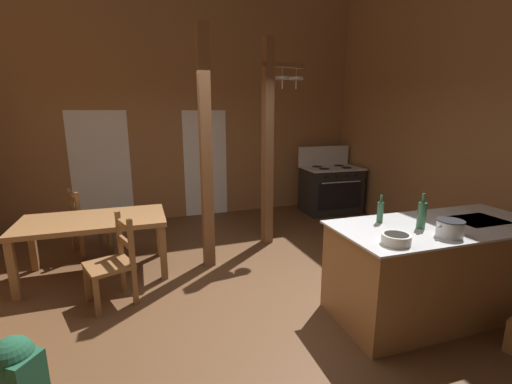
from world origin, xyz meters
TOP-DOWN VIEW (x-y plane):
  - ground_plane at (0.00, 0.00)m, footprint 7.66×7.69m
  - wall_back at (0.00, 3.52)m, footprint 7.66×0.14m
  - wall_right at (3.50, 0.00)m, footprint 0.14×7.69m
  - glazed_door_back_left at (-1.54, 3.44)m, footprint 1.00×0.01m
  - glazed_panel_back_right at (0.34, 3.44)m, footprint 0.84×0.01m
  - kitchen_island at (1.79, -0.82)m, footprint 2.19×1.04m
  - stove_range at (2.77, 2.75)m, footprint 1.19×0.88m
  - support_post_with_pot_rack at (0.94, 1.60)m, footprint 0.68×0.26m
  - support_post_center at (-0.14, 1.09)m, footprint 0.14×0.14m
  - dining_table at (-1.53, 1.28)m, footprint 1.72×0.94m
  - ladderback_chair_near_window at (-1.29, 0.50)m, footprint 0.56×0.56m
  - ladderback_chair_by_post at (-1.72, 2.14)m, footprint 0.57×0.57m
  - backpack at (-1.87, -0.86)m, footprint 0.39×0.39m
  - stockpot_on_counter at (1.56, -1.10)m, footprint 0.30×0.23m
  - mixing_bowl_on_counter at (0.99, -1.08)m, footprint 0.24×0.24m
  - bottle_tall_on_counter at (1.50, -0.84)m, footprint 0.08×0.08m
  - bottle_short_on_counter at (1.25, -0.56)m, footprint 0.06×0.06m

SIDE VIEW (x-z plane):
  - ground_plane at x=0.00m, z-range -0.10..0.00m
  - backpack at x=-1.87m, z-range 0.02..0.61m
  - ladderback_chair_near_window at x=-1.29m, z-range -0.02..0.93m
  - ladderback_chair_by_post at x=-1.72m, z-range -0.02..0.93m
  - kitchen_island at x=1.79m, z-range 0.00..0.94m
  - stove_range at x=2.77m, z-range -0.18..1.14m
  - dining_table at x=-1.53m, z-range 0.28..1.02m
  - mixing_bowl_on_counter at x=0.99m, z-range 0.94..1.03m
  - stockpot_on_counter at x=1.56m, z-range 0.94..1.09m
  - glazed_door_back_left at x=-1.54m, z-range 0.00..2.05m
  - glazed_panel_back_right at x=0.34m, z-range 0.00..2.05m
  - bottle_short_on_counter at x=1.25m, z-range 0.91..1.19m
  - bottle_tall_on_counter at x=1.50m, z-range 0.90..1.24m
  - support_post_center at x=-0.14m, z-range 0.00..3.05m
  - support_post_with_pot_rack at x=0.94m, z-range 0.11..3.16m
  - wall_back at x=0.00m, z-range 0.00..4.70m
  - wall_right at x=3.50m, z-range 0.00..4.70m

